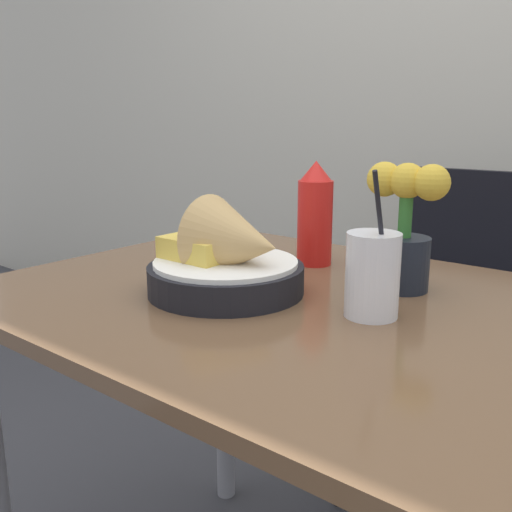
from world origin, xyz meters
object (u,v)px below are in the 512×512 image
at_px(food_basket, 230,261).
at_px(flower_vase, 405,226).
at_px(chair_far_window, 454,309).
at_px(ketchup_bottle, 315,215).
at_px(drink_cup, 372,278).

distance_m(food_basket, flower_vase, 0.30).
relative_size(chair_far_window, ketchup_bottle, 4.45).
distance_m(ketchup_bottle, flower_vase, 0.22).
relative_size(food_basket, drink_cup, 1.20).
xyz_separation_m(chair_far_window, food_basket, (-0.09, -0.82, 0.28)).
bearing_deg(chair_far_window, ketchup_bottle, -99.32).
bearing_deg(drink_cup, food_basket, -168.38).
relative_size(food_basket, ketchup_bottle, 1.27).
height_order(chair_far_window, drink_cup, drink_cup).
relative_size(drink_cup, flower_vase, 1.02).
relative_size(ketchup_bottle, drink_cup, 0.94).
bearing_deg(flower_vase, food_basket, -136.23).
bearing_deg(ketchup_bottle, flower_vase, -14.22).
bearing_deg(food_basket, drink_cup, 11.62).
bearing_deg(ketchup_bottle, food_basket, -89.62).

